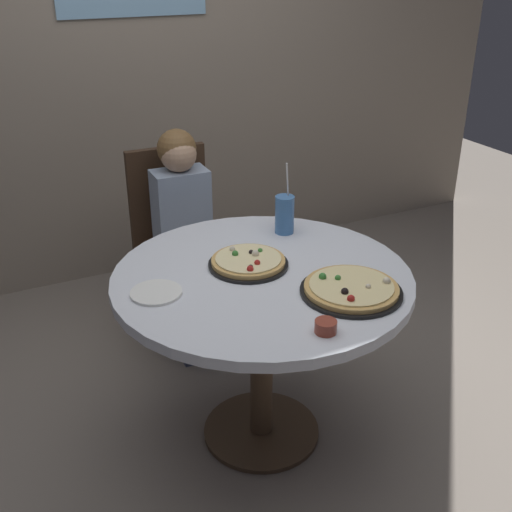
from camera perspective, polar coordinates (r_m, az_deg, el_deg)
ground_plane at (r=2.73m, az=0.48°, el=-15.71°), size 8.00×8.00×0.00m
wall_with_window at (r=3.72m, az=-12.61°, el=19.89°), size 5.20×0.14×2.90m
dining_table at (r=2.35m, az=0.54°, el=-4.00°), size 1.11×1.11×0.75m
chair_wooden at (r=3.20m, az=-7.29°, el=2.15°), size 0.41×0.41×0.95m
diner_child at (r=3.06m, az=-6.16°, el=0.11°), size 0.26×0.41×1.08m
pizza_veggie at (r=2.34m, az=-0.71°, el=-0.54°), size 0.30×0.30×0.05m
pizza_cheese at (r=2.18m, az=8.67°, el=-2.99°), size 0.36×0.36×0.05m
soda_cup at (r=2.60m, az=2.62°, el=3.82°), size 0.08×0.08×0.31m
sauce_bowl at (r=1.96m, az=6.35°, el=-6.41°), size 0.07×0.07×0.04m
plate_small at (r=2.19m, az=-9.09°, el=-3.31°), size 0.18×0.18×0.01m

